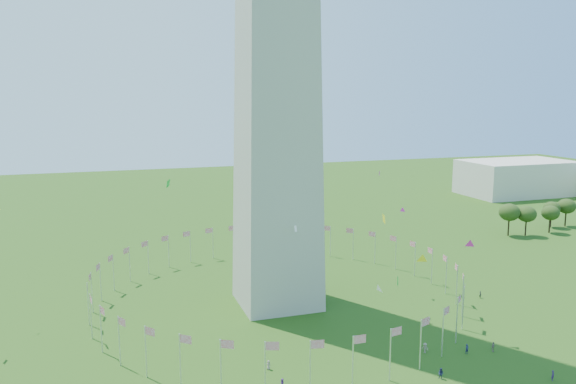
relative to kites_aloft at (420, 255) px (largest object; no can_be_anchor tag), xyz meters
name	(u,v)px	position (x,y,z in m)	size (l,w,h in m)	color
flag_ring	(277,284)	(-16.10, 32.37, -13.95)	(80.24, 80.24, 9.00)	silver
gov_building_east_a	(517,178)	(133.90, 132.37, -10.45)	(50.00, 30.00, 16.00)	beige
kites_aloft	(420,255)	(0.00, 0.00, 0.00)	(112.19, 78.30, 32.95)	yellow
tree_line_east	(558,217)	(96.76, 67.53, -13.60)	(53.65, 15.28, 10.65)	#314D19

